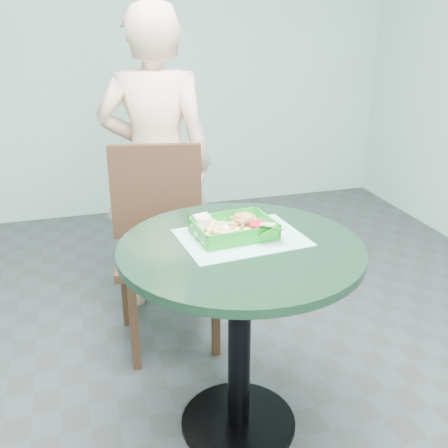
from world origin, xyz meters
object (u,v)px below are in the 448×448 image
object	(u,v)px
dining_chair	(162,232)
crab_sandwich	(245,227)
food_basket	(233,237)
cafe_table	(240,294)
diner_person	(156,159)
sauce_ramekin	(204,225)

from	to	relation	value
dining_chair	crab_sandwich	size ratio (longest dim) A/B	8.73
food_basket	cafe_table	bearing A→B (deg)	-89.16
dining_chair	diner_person	bearing A→B (deg)	93.94
cafe_table	diner_person	xyz separation A→B (m)	(-0.11, 1.02, 0.23)
diner_person	crab_sandwich	size ratio (longest dim) A/B	15.23
cafe_table	food_basket	size ratio (longest dim) A/B	3.10
food_basket	crab_sandwich	bearing A→B (deg)	5.01
cafe_table	sauce_ramekin	distance (m)	0.27
cafe_table	food_basket	distance (m)	0.20
diner_person	crab_sandwich	distance (m)	0.95
cafe_table	dining_chair	world-z (taller)	dining_chair
dining_chair	food_basket	xyz separation A→B (m)	(0.15, -0.66, 0.23)
sauce_ramekin	dining_chair	bearing A→B (deg)	95.15
cafe_table	diner_person	size ratio (longest dim) A/B	0.51
dining_chair	food_basket	size ratio (longest dim) A/B	3.46
crab_sandwich	sauce_ramekin	xyz separation A→B (m)	(-0.13, 0.05, 0.00)
cafe_table	food_basket	world-z (taller)	food_basket
crab_sandwich	sauce_ramekin	bearing A→B (deg)	158.60
crab_sandwich	sauce_ramekin	world-z (taller)	crab_sandwich
diner_person	sauce_ramekin	size ratio (longest dim) A/B	26.11
cafe_table	diner_person	bearing A→B (deg)	96.30
diner_person	crab_sandwich	bearing A→B (deg)	115.82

